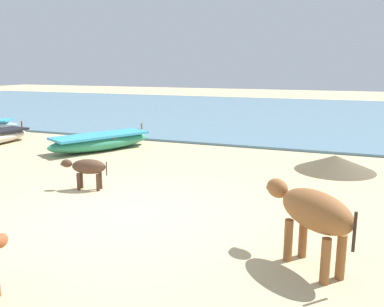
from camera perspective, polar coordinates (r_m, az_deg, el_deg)
name	(u,v)px	position (r m, az deg, el deg)	size (l,w,h in m)	color
ground	(129,213)	(7.34, -8.82, -8.23)	(80.00, 80.00, 0.00)	tan
sea_water	(283,113)	(22.84, 12.52, 5.52)	(60.00, 20.00, 0.08)	slate
fishing_boat_2	(100,141)	(12.85, -12.64, 1.66)	(2.44, 3.41, 0.70)	#338C66
cow_adult_brown	(312,212)	(5.37, 16.43, -7.87)	(1.36, 1.27, 1.03)	brown
calf_far_dark	(87,168)	(8.75, -14.40, -1.93)	(0.99, 0.45, 0.65)	#4C3323
debris_pile_0	(335,163)	(10.68, 19.28, -1.27)	(1.94, 1.94, 0.38)	brown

